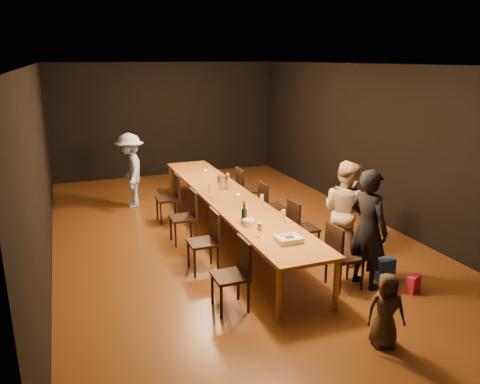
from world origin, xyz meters
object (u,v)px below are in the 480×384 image
object	(u,v)px
chair_right_0	(345,256)
birthday_cake	(289,239)
ice_bucket	(222,182)
table	(229,199)
woman_birthday	(368,229)
chair_left_3	(168,198)
chair_left_2	(183,217)
child	(386,310)
champagne_bottle	(244,213)
man_blue	(131,171)
chair_right_3	(248,190)
chair_left_0	(230,275)
chair_left_1	(203,242)
plate_stack	(249,223)
woman_tan	(345,211)
chair_right_2	(272,206)

from	to	relation	value
chair_right_0	birthday_cake	size ratio (longest dim) A/B	2.77
ice_bucket	birthday_cake	bearing A→B (deg)	-91.19
table	woman_birthday	bearing A→B (deg)	-64.96
chair_left_3	ice_bucket	bearing A→B (deg)	-123.16
chair_left_2	birthday_cake	size ratio (longest dim) A/B	2.77
child	champagne_bottle	xyz separation A→B (m)	(-0.76, 2.34, 0.49)
chair_left_3	man_blue	xyz separation A→B (m)	(-0.52, 1.20, 0.33)
chair_right_0	table	bearing A→B (deg)	-160.50
chair_right_3	chair_left_0	xyz separation A→B (m)	(-1.70, -3.60, 0.00)
chair_left_1	woman_birthday	bearing A→B (deg)	-122.24
birthday_cake	plate_stack	size ratio (longest dim) A/B	1.83
woman_tan	child	bearing A→B (deg)	139.31
chair_right_0	child	distance (m)	1.41
woman_tan	chair_left_0	bearing A→B (deg)	91.14
woman_tan	chair_right_3	bearing A→B (deg)	-8.80
chair_right_2	chair_left_3	xyz separation A→B (m)	(-1.70, 1.20, 0.00)
table	chair_left_2	world-z (taller)	chair_left_2
chair_left_2	man_blue	distance (m)	2.48
plate_stack	champagne_bottle	xyz separation A→B (m)	(-0.02, 0.12, 0.12)
chair_left_0	man_blue	world-z (taller)	man_blue
chair_left_2	birthday_cake	bearing A→B (deg)	-159.24
champagne_bottle	table	bearing A→B (deg)	79.17
chair_right_2	plate_stack	distance (m)	1.92
chair_left_3	birthday_cake	xyz separation A→B (m)	(0.87, -3.49, 0.32)
chair_right_2	man_blue	world-z (taller)	man_blue
champagne_bottle	chair_left_1	bearing A→B (deg)	159.22
chair_right_2	man_blue	distance (m)	3.28
chair_right_0	champagne_bottle	size ratio (longest dim) A/B	2.68
woman_birthday	woman_tan	size ratio (longest dim) A/B	1.05
chair_left_1	woman_birthday	size ratio (longest dim) A/B	0.55
woman_tan	man_blue	world-z (taller)	woman_tan
chair_right_0	birthday_cake	bearing A→B (deg)	-97.39
ice_bucket	champagne_bottle	bearing A→B (deg)	-99.87
chair_right_3	chair_left_1	size ratio (longest dim) A/B	1.00
chair_right_0	plate_stack	distance (m)	1.43
table	champagne_bottle	distance (m)	1.46
woman_tan	chair_left_3	bearing A→B (deg)	19.26
birthday_cake	ice_bucket	size ratio (longest dim) A/B	1.49
table	chair_left_3	distance (m)	1.49
chair_right_0	plate_stack	size ratio (longest dim) A/B	5.07
table	ice_bucket	world-z (taller)	ice_bucket
child	birthday_cake	distance (m)	1.58
chair_right_2	chair_left_3	world-z (taller)	same
table	chair_right_0	distance (m)	2.56
woman_tan	plate_stack	size ratio (longest dim) A/B	8.77
chair_right_0	chair_right_2	bearing A→B (deg)	180.00
chair_right_3	woman_birthday	bearing A→B (deg)	4.68
child	man_blue	bearing A→B (deg)	128.05
table	woman_birthday	xyz separation A→B (m)	(1.15, -2.46, 0.14)
chair_right_0	birthday_cake	world-z (taller)	chair_right_0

